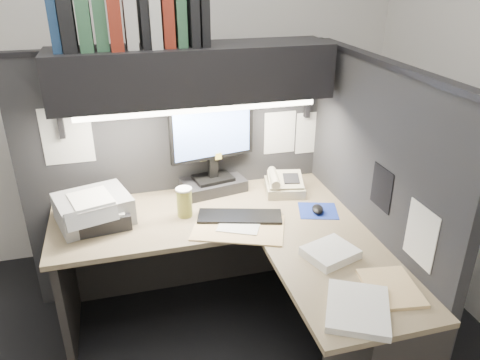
{
  "coord_description": "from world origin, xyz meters",
  "views": [
    {
      "loc": [
        -0.3,
        -1.82,
        2.06
      ],
      "look_at": [
        0.33,
        0.51,
        0.93
      ],
      "focal_mm": 35.0,
      "sensor_mm": 36.0,
      "label": 1
    }
  ],
  "objects_px": {
    "coffee_cup": "(184,203)",
    "notebook_stack": "(102,218)",
    "desk": "(284,302)",
    "telephone": "(284,185)",
    "printer": "(94,209)",
    "overhead_shelf": "(193,73)",
    "keyboard": "(240,217)",
    "monitor": "(213,157)"
  },
  "relations": [
    {
      "from": "coffee_cup",
      "to": "notebook_stack",
      "type": "bearing_deg",
      "value": 178.01
    },
    {
      "from": "desk",
      "to": "telephone",
      "type": "height_order",
      "value": "telephone"
    },
    {
      "from": "telephone",
      "to": "notebook_stack",
      "type": "xyz_separation_m",
      "value": [
        -1.12,
        -0.13,
        -0.0
      ]
    },
    {
      "from": "telephone",
      "to": "coffee_cup",
      "type": "relative_size",
      "value": 1.49
    },
    {
      "from": "printer",
      "to": "telephone",
      "type": "bearing_deg",
      "value": -12.74
    },
    {
      "from": "printer",
      "to": "notebook_stack",
      "type": "distance_m",
      "value": 0.08
    },
    {
      "from": "desk",
      "to": "printer",
      "type": "relative_size",
      "value": 4.43
    },
    {
      "from": "overhead_shelf",
      "to": "keyboard",
      "type": "xyz_separation_m",
      "value": [
        0.18,
        -0.33,
        -0.76
      ]
    },
    {
      "from": "desk",
      "to": "notebook_stack",
      "type": "xyz_separation_m",
      "value": [
        -0.88,
        0.56,
        0.33
      ]
    },
    {
      "from": "monitor",
      "to": "printer",
      "type": "relative_size",
      "value": 1.5
    },
    {
      "from": "printer",
      "to": "monitor",
      "type": "bearing_deg",
      "value": -0.56
    },
    {
      "from": "printer",
      "to": "notebook_stack",
      "type": "xyz_separation_m",
      "value": [
        0.04,
        -0.06,
        -0.03
      ]
    },
    {
      "from": "telephone",
      "to": "notebook_stack",
      "type": "height_order",
      "value": "telephone"
    },
    {
      "from": "keyboard",
      "to": "desk",
      "type": "bearing_deg",
      "value": -57.42
    },
    {
      "from": "coffee_cup",
      "to": "printer",
      "type": "height_order",
      "value": "coffee_cup"
    },
    {
      "from": "notebook_stack",
      "to": "coffee_cup",
      "type": "bearing_deg",
      "value": -1.99
    },
    {
      "from": "keyboard",
      "to": "telephone",
      "type": "relative_size",
      "value": 1.94
    },
    {
      "from": "monitor",
      "to": "desk",
      "type": "bearing_deg",
      "value": -87.69
    },
    {
      "from": "monitor",
      "to": "coffee_cup",
      "type": "distance_m",
      "value": 0.39
    },
    {
      "from": "overhead_shelf",
      "to": "printer",
      "type": "relative_size",
      "value": 4.04
    },
    {
      "from": "desk",
      "to": "keyboard",
      "type": "xyz_separation_m",
      "value": [
        -0.12,
        0.42,
        0.3
      ]
    },
    {
      "from": "desk",
      "to": "notebook_stack",
      "type": "height_order",
      "value": "notebook_stack"
    },
    {
      "from": "coffee_cup",
      "to": "telephone",
      "type": "bearing_deg",
      "value": 12.15
    },
    {
      "from": "telephone",
      "to": "keyboard",
      "type": "bearing_deg",
      "value": -132.12
    },
    {
      "from": "desk",
      "to": "coffee_cup",
      "type": "height_order",
      "value": "coffee_cup"
    },
    {
      "from": "keyboard",
      "to": "printer",
      "type": "bearing_deg",
      "value": -177.19
    },
    {
      "from": "monitor",
      "to": "printer",
      "type": "distance_m",
      "value": 0.77
    },
    {
      "from": "coffee_cup",
      "to": "printer",
      "type": "bearing_deg",
      "value": 171.79
    },
    {
      "from": "overhead_shelf",
      "to": "desk",
      "type": "bearing_deg",
      "value": -68.21
    },
    {
      "from": "desk",
      "to": "keyboard",
      "type": "height_order",
      "value": "keyboard"
    },
    {
      "from": "monitor",
      "to": "coffee_cup",
      "type": "relative_size",
      "value": 3.52
    },
    {
      "from": "keyboard",
      "to": "notebook_stack",
      "type": "xyz_separation_m",
      "value": [
        -0.76,
        0.14,
        0.03
      ]
    },
    {
      "from": "telephone",
      "to": "desk",
      "type": "bearing_deg",
      "value": -97.17
    },
    {
      "from": "telephone",
      "to": "printer",
      "type": "distance_m",
      "value": 1.16
    },
    {
      "from": "desk",
      "to": "overhead_shelf",
      "type": "distance_m",
      "value": 1.33
    },
    {
      "from": "monitor",
      "to": "printer",
      "type": "xyz_separation_m",
      "value": [
        -0.73,
        -0.2,
        -0.15
      ]
    },
    {
      "from": "desk",
      "to": "overhead_shelf",
      "type": "relative_size",
      "value": 1.1
    },
    {
      "from": "overhead_shelf",
      "to": "printer",
      "type": "height_order",
      "value": "overhead_shelf"
    },
    {
      "from": "telephone",
      "to": "printer",
      "type": "xyz_separation_m",
      "value": [
        -1.16,
        -0.07,
        0.03
      ]
    },
    {
      "from": "monitor",
      "to": "keyboard",
      "type": "distance_m",
      "value": 0.46
    },
    {
      "from": "desk",
      "to": "notebook_stack",
      "type": "bearing_deg",
      "value": 147.57
    },
    {
      "from": "coffee_cup",
      "to": "desk",
      "type": "bearing_deg",
      "value": -52.35
    }
  ]
}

